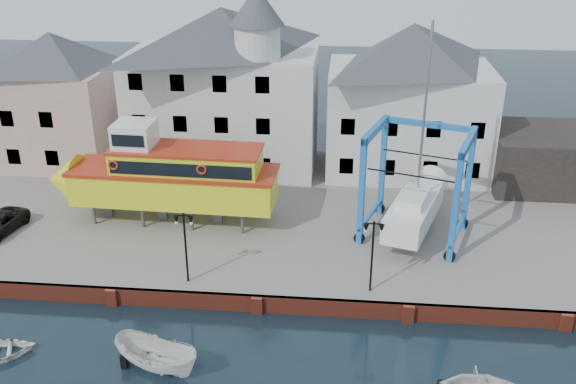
{
  "coord_description": "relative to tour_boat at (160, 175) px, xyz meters",
  "views": [
    {
      "loc": [
        4.37,
        -28.38,
        20.18
      ],
      "look_at": [
        1.0,
        7.0,
        4.0
      ],
      "focal_mm": 40.0,
      "sensor_mm": 36.0,
      "label": 1
    }
  ],
  "objects": [
    {
      "name": "ground",
      "position": [
        7.39,
        -8.53,
        -4.12
      ],
      "size": [
        140.0,
        140.0,
        0.0
      ],
      "primitive_type": "plane",
      "color": "#14242D",
      "rests_on": "ground"
    },
    {
      "name": "tour_boat",
      "position": [
        0.0,
        0.0,
        0.0
      ],
      "size": [
        15.31,
        4.14,
        6.61
      ],
      "rotation": [
        0.0,
        0.0,
        -0.03
      ],
      "color": "#59595E",
      "rests_on": "hardstanding"
    },
    {
      "name": "shed_dark",
      "position": [
        26.39,
        8.47,
        -1.12
      ],
      "size": [
        8.0,
        7.0,
        4.0
      ],
      "primitive_type": "cube",
      "color": "black",
      "rests_on": "hardstanding"
    },
    {
      "name": "hardstanding",
      "position": [
        7.39,
        2.47,
        -3.62
      ],
      "size": [
        44.0,
        22.0,
        1.0
      ],
      "primitive_type": "cube",
      "color": "#6A645D",
      "rests_on": "ground"
    },
    {
      "name": "travel_lift",
      "position": [
        16.39,
        -0.03,
        -0.91
      ],
      "size": [
        7.34,
        9.0,
        13.21
      ],
      "rotation": [
        0.0,
        0.0,
        -0.32
      ],
      "color": "#1F66AC",
      "rests_on": "hardstanding"
    },
    {
      "name": "building_white_main",
      "position": [
        2.52,
        9.86,
        3.22
      ],
      "size": [
        14.0,
        8.3,
        14.0
      ],
      "color": "beige",
      "rests_on": "hardstanding"
    },
    {
      "name": "building_pink",
      "position": [
        -10.61,
        9.46,
        2.03
      ],
      "size": [
        8.0,
        7.0,
        10.3
      ],
      "color": "tan",
      "rests_on": "hardstanding"
    },
    {
      "name": "lamp_post_left",
      "position": [
        3.39,
        -7.33,
        0.05
      ],
      "size": [
        1.12,
        0.32,
        4.2
      ],
      "color": "black",
      "rests_on": "hardstanding"
    },
    {
      "name": "quay_wall",
      "position": [
        7.39,
        -8.43,
        -3.62
      ],
      "size": [
        44.0,
        0.47,
        1.0
      ],
      "color": "maroon",
      "rests_on": "ground"
    },
    {
      "name": "building_white_right",
      "position": [
        16.39,
        10.46,
        2.48
      ],
      "size": [
        12.0,
        8.0,
        11.2
      ],
      "color": "beige",
      "rests_on": "hardstanding"
    },
    {
      "name": "lamp_post_right",
      "position": [
        13.39,
        -7.33,
        0.05
      ],
      "size": [
        1.12,
        0.32,
        4.2
      ],
      "color": "black",
      "rests_on": "hardstanding"
    },
    {
      "name": "motorboat_a",
      "position": [
        3.36,
        -13.53,
        -4.12
      ],
      "size": [
        4.88,
        3.24,
        1.76
      ],
      "primitive_type": "imported",
      "rotation": [
        0.0,
        0.0,
        1.2
      ],
      "color": "silver",
      "rests_on": "ground"
    }
  ]
}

